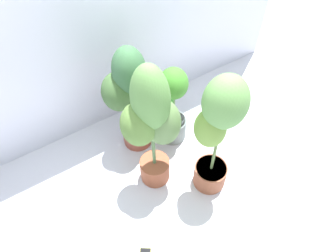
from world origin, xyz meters
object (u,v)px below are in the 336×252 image
object	(u,v)px
potted_plant_back_center	(131,94)
potted_plant_back_right	(171,105)
potted_plant_front_right	(217,131)
potted_plant_center	(152,124)

from	to	relation	value
potted_plant_back_center	potted_plant_back_right	bearing A→B (deg)	-22.42
potted_plant_back_center	potted_plant_front_right	size ratio (longest dim) A/B	0.89
potted_plant_back_center	potted_plant_center	distance (m)	0.36
potted_plant_front_right	potted_plant_center	world-z (taller)	potted_plant_center
potted_plant_front_right	potted_plant_center	bearing A→B (deg)	140.90
potted_plant_front_right	potted_plant_back_center	bearing A→B (deg)	112.94
potted_plant_back_center	potted_plant_center	world-z (taller)	potted_plant_center
potted_plant_back_right	potted_plant_back_center	distance (m)	0.31
potted_plant_back_center	potted_plant_front_right	world-z (taller)	potted_plant_front_right
potted_plant_back_right	potted_plant_center	bearing A→B (deg)	-139.67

